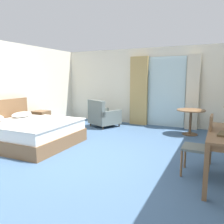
{
  "coord_description": "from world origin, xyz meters",
  "views": [
    {
      "loc": [
        2.31,
        -3.48,
        1.54
      ],
      "look_at": [
        0.3,
        0.7,
        0.83
      ],
      "focal_mm": 35.77,
      "sensor_mm": 36.0,
      "label": 1
    }
  ],
  "objects_px": {
    "bed": "(29,132)",
    "round_cafe_table": "(191,116)",
    "nightstand": "(41,120)",
    "desk_chair": "(202,143)",
    "armchair_by_window": "(103,116)"
  },
  "relations": [
    {
      "from": "bed",
      "to": "round_cafe_table",
      "type": "height_order",
      "value": "bed"
    },
    {
      "from": "bed",
      "to": "round_cafe_table",
      "type": "xyz_separation_m",
      "value": [
        3.32,
        2.56,
        0.23
      ]
    },
    {
      "from": "nightstand",
      "to": "desk_chair",
      "type": "bearing_deg",
      "value": -16.91
    },
    {
      "from": "bed",
      "to": "desk_chair",
      "type": "bearing_deg",
      "value": -1.15
    },
    {
      "from": "armchair_by_window",
      "to": "nightstand",
      "type": "bearing_deg",
      "value": -144.64
    },
    {
      "from": "bed",
      "to": "nightstand",
      "type": "height_order",
      "value": "bed"
    },
    {
      "from": "nightstand",
      "to": "round_cafe_table",
      "type": "relative_size",
      "value": 0.75
    },
    {
      "from": "nightstand",
      "to": "bed",
      "type": "bearing_deg",
      "value": -57.35
    },
    {
      "from": "desk_chair",
      "to": "round_cafe_table",
      "type": "distance_m",
      "value": 2.68
    },
    {
      "from": "desk_chair",
      "to": "bed",
      "type": "bearing_deg",
      "value": 178.85
    },
    {
      "from": "desk_chair",
      "to": "round_cafe_table",
      "type": "height_order",
      "value": "desk_chair"
    },
    {
      "from": "round_cafe_table",
      "to": "armchair_by_window",
      "type": "bearing_deg",
      "value": -177.16
    },
    {
      "from": "round_cafe_table",
      "to": "nightstand",
      "type": "bearing_deg",
      "value": -163.59
    },
    {
      "from": "bed",
      "to": "desk_chair",
      "type": "height_order",
      "value": "bed"
    },
    {
      "from": "round_cafe_table",
      "to": "desk_chair",
      "type": "bearing_deg",
      "value": -79.98
    }
  ]
}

